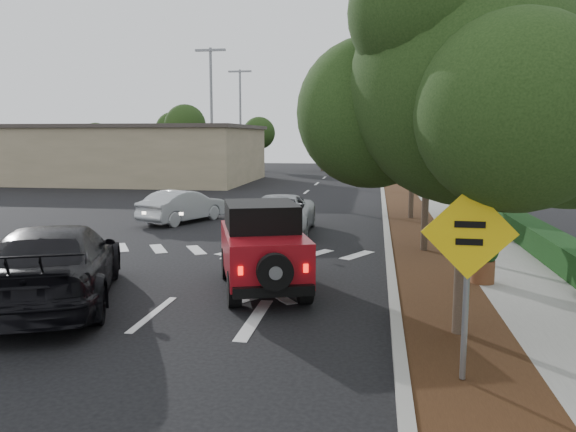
% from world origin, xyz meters
% --- Properties ---
extents(ground, '(120.00, 120.00, 0.00)m').
position_xyz_m(ground, '(0.00, 0.00, 0.00)').
color(ground, black).
rests_on(ground, ground).
extents(curb, '(0.20, 70.00, 0.15)m').
position_xyz_m(curb, '(4.60, 12.00, 0.07)').
color(curb, '#9E9B93').
rests_on(curb, ground).
extents(planting_strip, '(1.80, 70.00, 0.12)m').
position_xyz_m(planting_strip, '(5.60, 12.00, 0.06)').
color(planting_strip, black).
rests_on(planting_strip, ground).
extents(sidewalk, '(2.00, 70.00, 0.12)m').
position_xyz_m(sidewalk, '(7.50, 12.00, 0.06)').
color(sidewalk, gray).
rests_on(sidewalk, ground).
extents(hedge, '(0.80, 70.00, 0.80)m').
position_xyz_m(hedge, '(8.90, 12.00, 0.40)').
color(hedge, black).
rests_on(hedge, ground).
extents(commercial_building, '(22.00, 12.00, 4.00)m').
position_xyz_m(commercial_building, '(-16.00, 30.00, 2.00)').
color(commercial_building, gray).
rests_on(commercial_building, ground).
extents(transmission_tower, '(7.00, 4.00, 28.00)m').
position_xyz_m(transmission_tower, '(6.00, 48.00, 0.00)').
color(transmission_tower, slate).
rests_on(transmission_tower, ground).
extents(street_tree_near, '(3.80, 3.80, 5.92)m').
position_xyz_m(street_tree_near, '(5.60, -0.50, 0.00)').
color(street_tree_near, black).
rests_on(street_tree_near, ground).
extents(street_tree_mid, '(3.20, 3.20, 5.32)m').
position_xyz_m(street_tree_mid, '(5.60, 6.50, 0.00)').
color(street_tree_mid, black).
rests_on(street_tree_mid, ground).
extents(street_tree_far, '(3.40, 3.40, 5.62)m').
position_xyz_m(street_tree_far, '(5.60, 13.00, 0.00)').
color(street_tree_far, black).
rests_on(street_tree_far, ground).
extents(light_pole_a, '(2.00, 0.22, 9.00)m').
position_xyz_m(light_pole_a, '(-6.50, 26.00, 0.00)').
color(light_pole_a, slate).
rests_on(light_pole_a, ground).
extents(light_pole_b, '(2.00, 0.22, 9.00)m').
position_xyz_m(light_pole_b, '(-7.50, 38.00, 0.00)').
color(light_pole_b, slate).
rests_on(light_pole_b, ground).
extents(red_jeep, '(2.65, 3.92, 1.92)m').
position_xyz_m(red_jeep, '(1.69, 2.18, 0.98)').
color(red_jeep, black).
rests_on(red_jeep, ground).
extents(silver_suv_ahead, '(2.40, 4.92, 1.35)m').
position_xyz_m(silver_suv_ahead, '(0.88, 9.10, 0.67)').
color(silver_suv_ahead, '#9EA1A5').
rests_on(silver_suv_ahead, ground).
extents(black_suv_oncoming, '(4.19, 6.06, 1.63)m').
position_xyz_m(black_suv_oncoming, '(-2.23, 0.39, 0.81)').
color(black_suv_oncoming, black).
rests_on(black_suv_oncoming, ground).
extents(silver_sedan_oncoming, '(2.77, 4.10, 1.28)m').
position_xyz_m(silver_sedan_oncoming, '(-3.34, 11.25, 0.64)').
color(silver_sedan_oncoming, '#ACAFB4').
rests_on(silver_sedan_oncoming, ground).
extents(parked_suv, '(4.61, 2.40, 1.50)m').
position_xyz_m(parked_suv, '(-10.77, 25.68, 0.75)').
color(parked_suv, '#ABADB3').
rests_on(parked_suv, ground).
extents(speed_hump_sign, '(1.23, 0.11, 2.63)m').
position_xyz_m(speed_hump_sign, '(5.40, -2.41, 1.82)').
color(speed_hump_sign, slate).
rests_on(speed_hump_sign, ground).
extents(terracotta_planter, '(0.65, 0.65, 1.14)m').
position_xyz_m(terracotta_planter, '(6.60, 2.95, 0.77)').
color(terracotta_planter, brown).
rests_on(terracotta_planter, ground).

